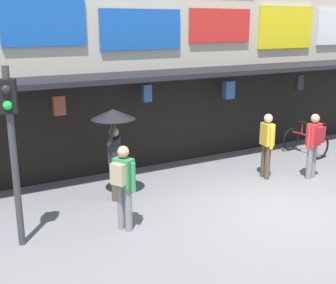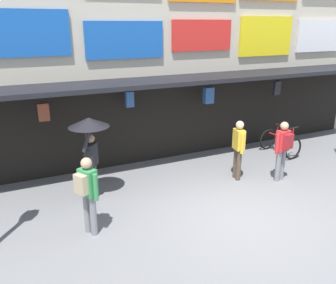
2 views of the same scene
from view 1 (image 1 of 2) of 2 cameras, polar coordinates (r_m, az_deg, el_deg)
name	(u,v)px [view 1 (image 1 of 2)]	position (r m, az deg, el deg)	size (l,w,h in m)	color
ground_plane	(275,210)	(9.70, 13.85, -8.60)	(80.00, 80.00, 0.00)	slate
shopfront	(172,19)	(12.61, 0.47, 15.78)	(18.00, 2.60, 8.00)	beige
traffic_light_near	(11,129)	(7.76, -19.88, 1.57)	(0.34, 0.35, 3.20)	#38383D
bicycle_parked	(306,142)	(13.76, 17.58, 0.00)	(0.83, 1.22, 1.05)	black
pedestrian_in_blue	(123,182)	(8.23, -5.89, -5.23)	(0.46, 0.48, 1.68)	gray
pedestrian_with_umbrella	(114,129)	(9.53, -7.14, 1.74)	(0.96, 0.96, 2.08)	brown
pedestrian_in_green	(267,142)	(11.28, 12.82, -0.04)	(0.28, 0.52, 1.68)	brown
pedestrian_in_purple	(314,141)	(11.56, 18.60, 0.09)	(0.52, 0.40, 1.68)	gray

